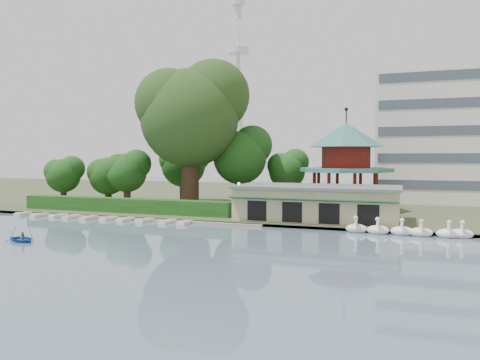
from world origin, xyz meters
The scene contains 14 objects.
ground_plane centered at (0.00, 0.00, 0.00)m, with size 220.00×220.00×0.00m, color slate.
shore centered at (0.00, 52.00, 0.20)m, with size 220.00×70.00×0.40m, color #424930.
embankment centered at (0.00, 17.30, 0.15)m, with size 220.00×0.60×0.30m, color gray.
dock centered at (-12.00, 17.20, 0.12)m, with size 34.00×1.60×0.24m, color gray.
boathouse centered at (10.00, 21.97, 2.37)m, with size 18.60×9.39×3.90m.
pavilion centered at (12.00, 32.00, 7.48)m, with size 12.40×12.40×13.50m.
broadcast_tower centered at (-42.00, 140.00, 33.98)m, with size 8.00×8.00×96.00m.
hedge centered at (-15.00, 20.50, 1.30)m, with size 30.00×2.00×1.80m, color #1D4E18.
lamp_post centered at (1.50, 19.00, 3.34)m, with size 0.36×0.36×4.28m.
big_tree centered at (-8.81, 28.22, 14.01)m, with size 15.05×14.03×20.93m.
small_trees centered at (-12.00, 32.06, 6.52)m, with size 38.82×16.49×11.74m.
swan_boats centered at (20.07, 16.56, 0.40)m, with size 11.82×2.11×1.92m.
moored_rowboats centered at (-15.35, 15.81, 0.18)m, with size 24.40×2.79×0.36m.
rowboat_with_passengers centered at (-12.96, 1.32, 0.45)m, with size 5.16×4.45×2.01m.
Camera 1 is at (19.54, -31.45, 7.75)m, focal length 35.00 mm.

